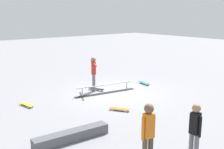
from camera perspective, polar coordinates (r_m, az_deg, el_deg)
ground_plane at (r=12.94m, az=0.15°, el=-3.93°), size 60.00×60.00×0.00m
grind_rail at (r=12.87m, az=-1.39°, el=-3.13°), size 3.16×0.76×0.43m
skate_ledge at (r=8.31m, az=-8.52°, el=-12.75°), size 2.39×0.55×0.31m
skater_main at (r=13.01m, az=-3.92°, el=0.61°), size 0.66×1.26×1.69m
skateboard_main at (r=13.38m, az=-3.32°, el=-3.06°), size 0.51×0.81×0.09m
bystander_black_shirt at (r=7.12m, az=17.17°, el=-11.23°), size 0.22×0.35×1.57m
bystander_orange_shirt at (r=6.55m, az=7.69°, el=-12.27°), size 0.39×0.23×1.69m
loose_skateboard_yellow at (r=11.66m, az=-17.66°, el=-6.06°), size 0.36×0.82×0.09m
loose_skateboard_teal at (r=14.60m, az=6.81°, el=-1.77°), size 0.35×0.82×0.09m
loose_skateboard_orange at (r=10.63m, az=1.64°, el=-7.28°), size 0.60×0.78×0.09m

